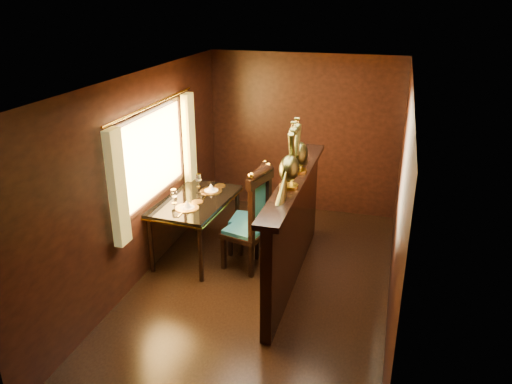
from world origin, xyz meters
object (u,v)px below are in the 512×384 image
at_px(chair_left, 254,217).
at_px(peacock_left, 289,157).
at_px(chair_right, 256,207).
at_px(peacock_right, 299,144).
at_px(dining_table, 196,204).

xyz_separation_m(chair_left, peacock_left, (0.53, -0.47, 0.98)).
xyz_separation_m(chair_left, chair_right, (-0.10, 0.43, -0.06)).
bearing_deg(peacock_right, chair_right, 148.95).
relative_size(dining_table, chair_right, 1.10).
bearing_deg(chair_right, chair_left, -78.17).
bearing_deg(chair_left, chair_right, 117.58).
height_order(dining_table, peacock_left, peacock_left).
xyz_separation_m(dining_table, peacock_left, (1.38, -0.63, 0.98)).
distance_m(dining_table, peacock_right, 1.69).
bearing_deg(chair_left, dining_table, -176.52).
xyz_separation_m(chair_right, peacock_right, (0.63, -0.38, 1.04)).
relative_size(dining_table, chair_left, 1.01).
height_order(peacock_left, peacock_right, same).
distance_m(chair_left, peacock_right, 1.11).
bearing_deg(chair_left, peacock_left, -27.26).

